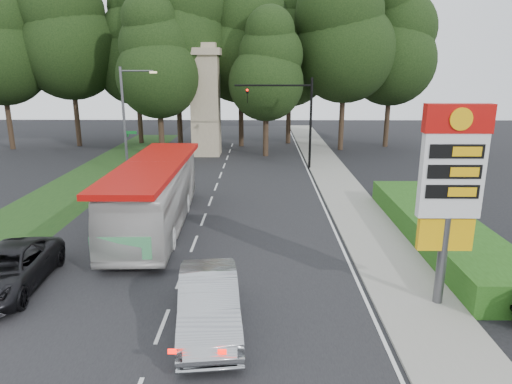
{
  "coord_description": "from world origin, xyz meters",
  "views": [
    {
      "loc": [
        3.12,
        -12.25,
        7.9
      ],
      "look_at": [
        2.86,
        8.68,
        2.2
      ],
      "focal_mm": 32.0,
      "sensor_mm": 36.0,
      "label": 1
    }
  ],
  "objects_px": {
    "streetlight_signs": "(127,116)",
    "monument": "(206,100)",
    "gas_station_pylon": "(451,180)",
    "transit_bus": "(155,195)",
    "traffic_signal_mast": "(294,111)",
    "suv_charcoal": "(7,270)",
    "sedan_silver": "(209,303)"
  },
  "relations": [
    {
      "from": "sedan_silver",
      "to": "suv_charcoal",
      "type": "height_order",
      "value": "sedan_silver"
    },
    {
      "from": "gas_station_pylon",
      "to": "monument",
      "type": "height_order",
      "value": "monument"
    },
    {
      "from": "gas_station_pylon",
      "to": "traffic_signal_mast",
      "type": "bearing_deg",
      "value": 99.09
    },
    {
      "from": "gas_station_pylon",
      "to": "traffic_signal_mast",
      "type": "distance_m",
      "value": 22.29
    },
    {
      "from": "transit_bus",
      "to": "suv_charcoal",
      "type": "relative_size",
      "value": 2.18
    },
    {
      "from": "gas_station_pylon",
      "to": "sedan_silver",
      "type": "distance_m",
      "value": 8.63
    },
    {
      "from": "gas_station_pylon",
      "to": "suv_charcoal",
      "type": "height_order",
      "value": "gas_station_pylon"
    },
    {
      "from": "traffic_signal_mast",
      "to": "sedan_silver",
      "type": "relative_size",
      "value": 1.38
    },
    {
      "from": "suv_charcoal",
      "to": "sedan_silver",
      "type": "bearing_deg",
      "value": -21.55
    },
    {
      "from": "traffic_signal_mast",
      "to": "transit_bus",
      "type": "distance_m",
      "value": 16.44
    },
    {
      "from": "gas_station_pylon",
      "to": "traffic_signal_mast",
      "type": "height_order",
      "value": "traffic_signal_mast"
    },
    {
      "from": "traffic_signal_mast",
      "to": "monument",
      "type": "relative_size",
      "value": 0.72
    },
    {
      "from": "gas_station_pylon",
      "to": "streetlight_signs",
      "type": "xyz_separation_m",
      "value": [
        -16.19,
        20.01,
        -0.01
      ]
    },
    {
      "from": "sedan_silver",
      "to": "transit_bus",
      "type": "bearing_deg",
      "value": 104.65
    },
    {
      "from": "streetlight_signs",
      "to": "monument",
      "type": "relative_size",
      "value": 0.8
    },
    {
      "from": "transit_bus",
      "to": "monument",
      "type": "bearing_deg",
      "value": 86.77
    },
    {
      "from": "monument",
      "to": "sedan_silver",
      "type": "height_order",
      "value": "monument"
    },
    {
      "from": "monument",
      "to": "sedan_silver",
      "type": "bearing_deg",
      "value": -83.24
    },
    {
      "from": "gas_station_pylon",
      "to": "transit_bus",
      "type": "relative_size",
      "value": 0.57
    },
    {
      "from": "streetlight_signs",
      "to": "sedan_silver",
      "type": "height_order",
      "value": "streetlight_signs"
    },
    {
      "from": "gas_station_pylon",
      "to": "transit_bus",
      "type": "xyz_separation_m",
      "value": [
        -11.49,
        7.95,
        -2.77
      ]
    },
    {
      "from": "gas_station_pylon",
      "to": "streetlight_signs",
      "type": "height_order",
      "value": "streetlight_signs"
    },
    {
      "from": "gas_station_pylon",
      "to": "suv_charcoal",
      "type": "relative_size",
      "value": 1.24
    },
    {
      "from": "streetlight_signs",
      "to": "suv_charcoal",
      "type": "distance_m",
      "value": 19.4
    },
    {
      "from": "suv_charcoal",
      "to": "traffic_signal_mast",
      "type": "bearing_deg",
      "value": 56.88
    },
    {
      "from": "gas_station_pylon",
      "to": "monument",
      "type": "relative_size",
      "value": 0.68
    },
    {
      "from": "streetlight_signs",
      "to": "suv_charcoal",
      "type": "height_order",
      "value": "streetlight_signs"
    },
    {
      "from": "monument",
      "to": "transit_bus",
      "type": "relative_size",
      "value": 0.83
    },
    {
      "from": "gas_station_pylon",
      "to": "suv_charcoal",
      "type": "distance_m",
      "value": 15.86
    },
    {
      "from": "traffic_signal_mast",
      "to": "streetlight_signs",
      "type": "bearing_deg",
      "value": -171.08
    },
    {
      "from": "streetlight_signs",
      "to": "suv_charcoal",
      "type": "bearing_deg",
      "value": -87.63
    },
    {
      "from": "monument",
      "to": "streetlight_signs",
      "type": "bearing_deg",
      "value": -121.97
    }
  ]
}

